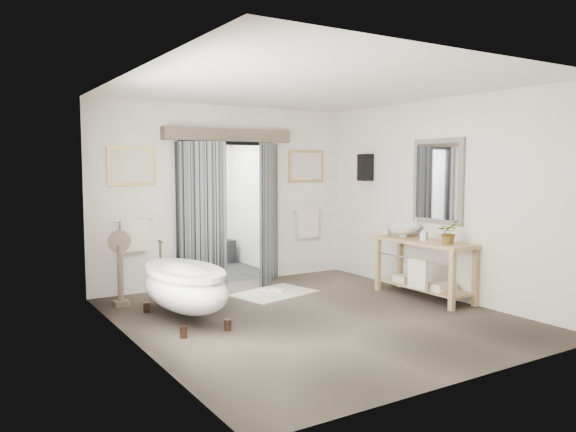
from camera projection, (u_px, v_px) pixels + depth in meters
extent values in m
plane|color=brown|center=(313.00, 317.00, 7.17)|extent=(5.00, 5.00, 0.00)
cube|color=silver|center=(474.00, 220.00, 4.93)|extent=(4.50, 0.02, 2.90)
cube|color=silver|center=(136.00, 211.00, 5.86)|extent=(0.02, 5.00, 2.90)
cube|color=silver|center=(439.00, 198.00, 8.23)|extent=(0.02, 5.00, 2.90)
cube|color=silver|center=(134.00, 198.00, 8.35)|extent=(1.45, 0.02, 2.90)
cube|color=silver|center=(304.00, 193.00, 9.96)|extent=(1.45, 0.02, 2.90)
cube|color=silver|center=(226.00, 124.00, 9.06)|extent=(1.60, 0.02, 0.60)
cube|color=silver|center=(314.00, 87.00, 6.92)|extent=(4.50, 5.00, 0.02)
cube|color=white|center=(160.00, 226.00, 5.39)|extent=(0.02, 2.20, 2.70)
cube|color=gray|center=(438.00, 181.00, 8.21)|extent=(0.05, 0.95, 1.25)
cube|color=silver|center=(436.00, 181.00, 8.19)|extent=(0.01, 0.80, 1.10)
cube|color=black|center=(365.00, 167.00, 9.44)|extent=(0.20, 0.20, 0.45)
sphere|color=#FFCC8C|center=(365.00, 167.00, 9.44)|extent=(0.10, 0.10, 0.10)
cube|color=black|center=(203.00, 273.00, 10.13)|extent=(2.20, 2.00, 0.01)
cube|color=silver|center=(201.00, 133.00, 9.91)|extent=(2.20, 2.00, 0.02)
cube|color=white|center=(182.00, 201.00, 10.87)|extent=(2.20, 0.02, 2.50)
cube|color=white|center=(142.00, 206.00, 9.44)|extent=(0.02, 2.00, 2.50)
cube|color=white|center=(256.00, 202.00, 10.60)|extent=(0.02, 2.00, 2.50)
cube|color=black|center=(186.00, 255.00, 10.80)|extent=(2.00, 0.35, 0.45)
cylinder|color=silver|center=(162.00, 183.00, 10.60)|extent=(0.40, 0.03, 0.40)
cylinder|color=silver|center=(201.00, 183.00, 11.02)|extent=(0.40, 0.03, 0.40)
cube|color=black|center=(180.00, 216.00, 8.76)|extent=(0.07, 0.10, 2.30)
cube|color=black|center=(269.00, 211.00, 9.61)|extent=(0.07, 0.10, 2.30)
cube|color=black|center=(226.00, 143.00, 9.08)|extent=(1.67, 0.10, 0.07)
cube|color=black|center=(201.00, 217.00, 8.57)|extent=(0.63, 0.55, 2.30)
cube|color=black|center=(269.00, 213.00, 9.20)|extent=(0.63, 0.55, 2.30)
cube|color=#71604D|center=(229.00, 135.00, 8.99)|extent=(2.20, 0.20, 0.20)
cube|color=tan|center=(132.00, 166.00, 8.28)|extent=(0.72, 0.03, 0.57)
cube|color=silver|center=(132.00, 166.00, 8.27)|extent=(0.62, 0.01, 0.47)
cube|color=tan|center=(306.00, 166.00, 9.92)|extent=(0.72, 0.03, 0.57)
cube|color=silver|center=(307.00, 166.00, 9.90)|extent=(0.62, 0.01, 0.47)
cylinder|color=silver|center=(134.00, 220.00, 8.32)|extent=(0.60, 0.02, 0.02)
cube|color=beige|center=(135.00, 235.00, 8.32)|extent=(0.42, 0.08, 0.48)
cylinder|color=silver|center=(307.00, 211.00, 9.95)|extent=(0.60, 0.02, 0.02)
cube|color=beige|center=(308.00, 224.00, 9.96)|extent=(0.42, 0.08, 0.48)
cylinder|color=#3C261D|center=(183.00, 332.00, 6.28)|extent=(0.09, 0.09, 0.13)
cylinder|color=#3C261D|center=(228.00, 325.00, 6.57)|extent=(0.09, 0.09, 0.13)
cylinder|color=#3C261D|center=(146.00, 307.00, 7.39)|extent=(0.09, 0.09, 0.13)
cylinder|color=#3C261D|center=(186.00, 302.00, 7.68)|extent=(0.09, 0.09, 0.13)
ellipsoid|color=white|center=(184.00, 287.00, 6.95)|extent=(0.83, 1.86, 0.59)
cylinder|color=#3C261D|center=(160.00, 249.00, 7.64)|extent=(0.03, 0.03, 0.24)
cube|color=#A3844F|center=(452.00, 279.00, 7.44)|extent=(0.07, 0.07, 0.85)
cube|color=#A3844F|center=(475.00, 276.00, 7.68)|extent=(0.07, 0.07, 0.85)
cube|color=#A3844F|center=(378.00, 263.00, 8.69)|extent=(0.07, 0.07, 0.85)
cube|color=#A3844F|center=(400.00, 260.00, 8.94)|extent=(0.07, 0.07, 0.85)
cube|color=#A3844F|center=(424.00, 242.00, 8.15)|extent=(0.55, 1.60, 0.05)
cube|color=#A3844F|center=(423.00, 287.00, 8.21)|extent=(0.45, 1.50, 0.03)
cylinder|color=silver|center=(410.00, 259.00, 8.03)|extent=(0.02, 1.40, 0.02)
cube|color=beige|center=(418.00, 274.00, 7.92)|extent=(0.06, 0.34, 0.42)
cube|color=beige|center=(442.00, 287.00, 7.91)|extent=(0.35, 0.25, 0.10)
cube|color=beige|center=(407.00, 278.00, 8.50)|extent=(0.35, 0.25, 0.10)
cube|color=#71604D|center=(121.00, 303.00, 7.72)|extent=(0.20, 0.20, 0.07)
cylinder|color=#71604D|center=(120.00, 273.00, 7.68)|extent=(0.08, 0.08, 0.78)
cylinder|color=silver|center=(119.00, 241.00, 7.66)|extent=(0.27, 0.02, 0.27)
cylinder|color=#71604D|center=(119.00, 241.00, 7.65)|extent=(0.31, 0.01, 0.31)
cube|color=beige|center=(274.00, 293.00, 8.47)|extent=(1.36, 1.06, 0.01)
cube|color=white|center=(265.00, 292.00, 8.42)|extent=(0.17, 0.26, 0.05)
cube|color=white|center=(277.00, 290.00, 8.53)|extent=(0.17, 0.26, 0.05)
imported|color=white|center=(403.00, 231.00, 8.52)|extent=(0.70, 0.70, 0.18)
imported|color=gray|center=(448.00, 232.00, 7.70)|extent=(0.38, 0.36, 0.33)
imported|color=gray|center=(424.00, 234.00, 8.08)|extent=(0.11, 0.11, 0.20)
imported|color=gray|center=(387.00, 230.00, 8.71)|extent=(0.15, 0.15, 0.17)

